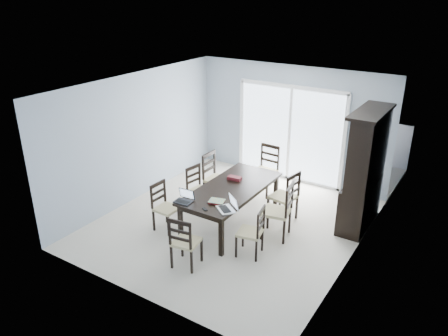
{
  "coord_description": "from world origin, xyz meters",
  "views": [
    {
      "loc": [
        3.75,
        -6.14,
        4.15
      ],
      "look_at": [
        -0.17,
        0.0,
        1.09
      ],
      "focal_mm": 35.0,
      "sensor_mm": 36.0,
      "label": 1
    }
  ],
  "objects_px": {
    "chair_right_mid": "(282,205)",
    "chair_left_mid": "(197,184)",
    "chair_right_far": "(288,192)",
    "laptop_silver": "(226,207)",
    "game_box": "(235,178)",
    "hot_tub": "(279,139)",
    "china_hutch": "(365,172)",
    "chair_end_far": "(267,164)",
    "chair_left_far": "(214,172)",
    "chair_left_near": "(163,201)",
    "chair_end_near": "(183,238)",
    "cell_phone": "(205,209)",
    "laptop_dark": "(183,200)",
    "dining_table": "(232,191)",
    "chair_right_near": "(255,227)"
  },
  "relations": [
    {
      "from": "chair_end_near",
      "to": "laptop_silver",
      "type": "relative_size",
      "value": 2.54
    },
    {
      "from": "chair_left_far",
      "to": "cell_phone",
      "type": "bearing_deg",
      "value": 29.76
    },
    {
      "from": "china_hutch",
      "to": "chair_end_far",
      "type": "height_order",
      "value": "china_hutch"
    },
    {
      "from": "chair_right_near",
      "to": "chair_end_near",
      "type": "relative_size",
      "value": 0.97
    },
    {
      "from": "dining_table",
      "to": "china_hutch",
      "type": "height_order",
      "value": "china_hutch"
    },
    {
      "from": "chair_right_near",
      "to": "laptop_silver",
      "type": "xyz_separation_m",
      "value": [
        -0.49,
        -0.11,
        0.27
      ]
    },
    {
      "from": "chair_left_near",
      "to": "chair_right_near",
      "type": "bearing_deg",
      "value": 95.6
    },
    {
      "from": "chair_right_mid",
      "to": "chair_end_far",
      "type": "bearing_deg",
      "value": 24.91
    },
    {
      "from": "chair_left_near",
      "to": "dining_table",
      "type": "bearing_deg",
      "value": 132.22
    },
    {
      "from": "china_hutch",
      "to": "chair_end_near",
      "type": "xyz_separation_m",
      "value": [
        -1.91,
        -2.85,
        -0.52
      ]
    },
    {
      "from": "chair_end_near",
      "to": "hot_tub",
      "type": "height_order",
      "value": "chair_end_near"
    },
    {
      "from": "hot_tub",
      "to": "game_box",
      "type": "bearing_deg",
      "value": -78.62
    },
    {
      "from": "chair_left_mid",
      "to": "chair_end_far",
      "type": "bearing_deg",
      "value": 160.73
    },
    {
      "from": "chair_left_far",
      "to": "chair_right_far",
      "type": "xyz_separation_m",
      "value": [
        1.65,
        0.02,
        -0.02
      ]
    },
    {
      "from": "hot_tub",
      "to": "chair_right_near",
      "type": "bearing_deg",
      "value": -68.81
    },
    {
      "from": "cell_phone",
      "to": "game_box",
      "type": "xyz_separation_m",
      "value": [
        -0.2,
        1.27,
        0.03
      ]
    },
    {
      "from": "chair_end_near",
      "to": "game_box",
      "type": "relative_size",
      "value": 4.07
    },
    {
      "from": "game_box",
      "to": "hot_tub",
      "type": "distance_m",
      "value": 3.35
    },
    {
      "from": "chair_left_near",
      "to": "game_box",
      "type": "relative_size",
      "value": 4.04
    },
    {
      "from": "china_hutch",
      "to": "cell_phone",
      "type": "xyz_separation_m",
      "value": [
        -1.94,
        -2.22,
        -0.32
      ]
    },
    {
      "from": "china_hutch",
      "to": "chair_right_mid",
      "type": "relative_size",
      "value": 1.84
    },
    {
      "from": "dining_table",
      "to": "hot_tub",
      "type": "bearing_deg",
      "value": 102.33
    },
    {
      "from": "chair_left_near",
      "to": "chair_right_far",
      "type": "xyz_separation_m",
      "value": [
        1.79,
        1.46,
        0.06
      ]
    },
    {
      "from": "chair_right_far",
      "to": "chair_end_near",
      "type": "xyz_separation_m",
      "value": [
        -0.72,
        -2.25,
        -0.06
      ]
    },
    {
      "from": "chair_end_near",
      "to": "chair_right_near",
      "type": "bearing_deg",
      "value": 40.58
    },
    {
      "from": "china_hutch",
      "to": "cell_phone",
      "type": "distance_m",
      "value": 2.97
    },
    {
      "from": "chair_right_mid",
      "to": "laptop_silver",
      "type": "height_order",
      "value": "chair_right_mid"
    },
    {
      "from": "laptop_dark",
      "to": "cell_phone",
      "type": "bearing_deg",
      "value": -6.1
    },
    {
      "from": "china_hutch",
      "to": "laptop_silver",
      "type": "height_order",
      "value": "china_hutch"
    },
    {
      "from": "laptop_dark",
      "to": "hot_tub",
      "type": "distance_m",
      "value": 4.56
    },
    {
      "from": "chair_right_far",
      "to": "laptop_silver",
      "type": "distance_m",
      "value": 1.53
    },
    {
      "from": "chair_end_far",
      "to": "dining_table",
      "type": "bearing_deg",
      "value": 97.27
    },
    {
      "from": "hot_tub",
      "to": "china_hutch",
      "type": "bearing_deg",
      "value": -39.66
    },
    {
      "from": "china_hutch",
      "to": "laptop_silver",
      "type": "bearing_deg",
      "value": -128.71
    },
    {
      "from": "chair_right_near",
      "to": "game_box",
      "type": "xyz_separation_m",
      "value": [
        -1.0,
        1.0,
        0.25
      ]
    },
    {
      "from": "chair_left_near",
      "to": "china_hutch",
      "type": "bearing_deg",
      "value": 126.49
    },
    {
      "from": "china_hutch",
      "to": "chair_left_far",
      "type": "height_order",
      "value": "china_hutch"
    },
    {
      "from": "chair_right_mid",
      "to": "chair_left_mid",
      "type": "bearing_deg",
      "value": 77.14
    },
    {
      "from": "chair_left_far",
      "to": "laptop_silver",
      "type": "xyz_separation_m",
      "value": [
        1.19,
        -1.43,
        0.18
      ]
    },
    {
      "from": "chair_left_mid",
      "to": "chair_right_far",
      "type": "xyz_separation_m",
      "value": [
        1.7,
        0.52,
        0.06
      ]
    },
    {
      "from": "chair_left_near",
      "to": "hot_tub",
      "type": "relative_size",
      "value": 0.52
    },
    {
      "from": "dining_table",
      "to": "chair_left_mid",
      "type": "height_order",
      "value": "chair_left_mid"
    },
    {
      "from": "laptop_dark",
      "to": "chair_right_mid",
      "type": "bearing_deg",
      "value": 31.99
    },
    {
      "from": "china_hutch",
      "to": "chair_left_near",
      "type": "bearing_deg",
      "value": -145.27
    },
    {
      "from": "game_box",
      "to": "cell_phone",
      "type": "bearing_deg",
      "value": -80.9
    },
    {
      "from": "dining_table",
      "to": "game_box",
      "type": "xyz_separation_m",
      "value": [
        -0.12,
        0.3,
        0.11
      ]
    },
    {
      "from": "game_box",
      "to": "hot_tub",
      "type": "relative_size",
      "value": 0.13
    },
    {
      "from": "chair_left_near",
      "to": "chair_left_far",
      "type": "distance_m",
      "value": 1.45
    },
    {
      "from": "laptop_silver",
      "to": "chair_right_far",
      "type": "bearing_deg",
      "value": 108.91
    },
    {
      "from": "chair_left_mid",
      "to": "chair_end_near",
      "type": "xyz_separation_m",
      "value": [
        0.98,
        -1.73,
        0.0
      ]
    }
  ]
}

